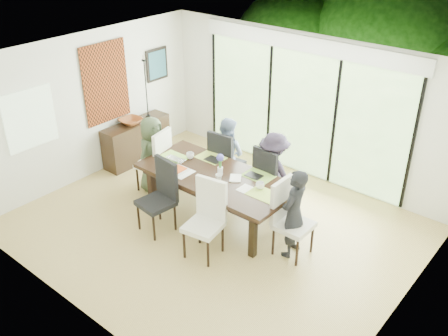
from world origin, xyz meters
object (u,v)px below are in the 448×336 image
Objects in this scene: chair_right_end at (294,220)px; person_left_end at (153,154)px; chair_far_right at (274,177)px; vase at (220,171)px; chair_left_end at (152,159)px; chair_near_left at (155,198)px; chair_near_right at (203,221)px; person_right_end at (294,214)px; person_far_right at (273,172)px; cup_c at (260,186)px; table_top at (216,176)px; chair_far_left at (228,160)px; person_far_left at (227,155)px; bowl at (131,121)px; cup_a at (190,156)px; cup_b at (219,177)px; laptop at (174,160)px; sideboard at (137,141)px.

chair_right_end is 2.98m from person_left_end.
vase is at bearing 64.48° from chair_far_right.
chair_left_end is 1.00× the size of chair_near_left.
person_right_end is (0.98, 0.87, 0.10)m from chair_near_right.
chair_near_left is 2.00m from person_far_right.
person_left_end reaches higher than chair_far_right.
vase is at bearing -176.19° from cup_c.
table_top is 0.98m from chair_far_left.
person_far_left is 0.94m from vase.
vase is at bearing 60.28° from person_far_right.
person_left_end is at bearing 78.46° from chair_left_end.
person_far_left is 2.17m from bowl.
vase is at bearing -7.59° from cup_a.
chair_far_right and chair_near_left have the same top height.
chair_right_end is at bearing 150.78° from chair_far_left.
person_far_left is at bearing 118.47° from table_top.
chair_far_right reaches higher than bowl.
person_far_left is at bearing 116.79° from chair_left_end.
cup_b is 0.68m from cup_c.
chair_far_left is at bearing -117.43° from person_right_end.
person_left_end is 2.19m from person_far_right.
chair_near_left is 1.00m from chair_near_right.
table_top is 2.18× the size of chair_near_left.
vase is (-0.50, -0.80, 0.28)m from chair_far_right.
bowl is at bearing 169.57° from table_top.
chair_left_end is 1.00× the size of chair_right_end.
vase is at bearing 88.04° from chair_right_end.
chair_near_left is 9.17× the size of vase.
table_top is 7.27× the size of laptop.
person_right_end is at bearing 141.19° from person_far_right.
vase is 2.67m from bowl.
table_top is 20.00× the size of vase.
bowl is (-2.64, 0.43, -0.00)m from vase.
sideboard is at bearing 168.71° from vase.
chair_far_left reaches higher than bowl.
chair_far_right is 8.87× the size of cup_a.
person_left_end is at bearing 25.18° from person_far_right.
person_far_left reaches higher than chair_left_end.
cup_a is 1.91m from bowl.
cup_b is (0.65, 0.77, 0.27)m from chair_near_left.
chair_left_end is 0.85× the size of person_far_left.
sideboard reaches higher than table_top.
table_top is 24.00× the size of cup_b.
cup_b reaches higher than laptop.
person_left_end and person_far_left have the same top height.
cup_a is (-0.75, 0.10, -0.01)m from vase.
cup_a is at bearing 178.09° from cup_c.
chair_near_right is (0.95, -1.72, 0.00)m from chair_far_left.
cup_c is at bearing -6.34° from bowl.
person_far_right is at bearing 100.50° from chair_left_end.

